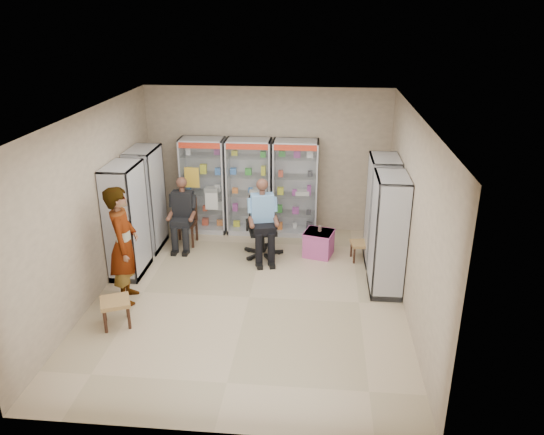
# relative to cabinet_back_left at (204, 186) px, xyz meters

# --- Properties ---
(floor) EXTENTS (6.00, 6.00, 0.00)m
(floor) POSITION_rel_cabinet_back_left_xyz_m (1.30, -2.73, -1.00)
(floor) COLOR tan
(floor) RESTS_ON ground
(room_shell) EXTENTS (5.02, 6.02, 3.01)m
(room_shell) POSITION_rel_cabinet_back_left_xyz_m (1.30, -2.73, 0.97)
(room_shell) COLOR tan
(room_shell) RESTS_ON ground
(cabinet_back_left) EXTENTS (0.90, 0.50, 2.00)m
(cabinet_back_left) POSITION_rel_cabinet_back_left_xyz_m (0.00, 0.00, 0.00)
(cabinet_back_left) COLOR silver
(cabinet_back_left) RESTS_ON floor
(cabinet_back_mid) EXTENTS (0.90, 0.50, 2.00)m
(cabinet_back_mid) POSITION_rel_cabinet_back_left_xyz_m (0.95, 0.00, 0.00)
(cabinet_back_mid) COLOR #ACADB3
(cabinet_back_mid) RESTS_ON floor
(cabinet_back_right) EXTENTS (0.90, 0.50, 2.00)m
(cabinet_back_right) POSITION_rel_cabinet_back_left_xyz_m (1.90, 0.00, 0.00)
(cabinet_back_right) COLOR silver
(cabinet_back_right) RESTS_ON floor
(cabinet_right_far) EXTENTS (0.90, 0.50, 2.00)m
(cabinet_right_far) POSITION_rel_cabinet_back_left_xyz_m (3.53, -1.13, 0.00)
(cabinet_right_far) COLOR silver
(cabinet_right_far) RESTS_ON floor
(cabinet_right_near) EXTENTS (0.90, 0.50, 2.00)m
(cabinet_right_near) POSITION_rel_cabinet_back_left_xyz_m (3.53, -2.23, 0.00)
(cabinet_right_near) COLOR #A7AAAE
(cabinet_right_near) RESTS_ON floor
(cabinet_left_far) EXTENTS (0.90, 0.50, 2.00)m
(cabinet_left_far) POSITION_rel_cabinet_back_left_xyz_m (-0.93, -0.93, 0.00)
(cabinet_left_far) COLOR #B2B4B9
(cabinet_left_far) RESTS_ON floor
(cabinet_left_near) EXTENTS (0.90, 0.50, 2.00)m
(cabinet_left_near) POSITION_rel_cabinet_back_left_xyz_m (-0.93, -2.03, 0.00)
(cabinet_left_near) COLOR #B4B7BC
(cabinet_left_near) RESTS_ON floor
(wooden_chair) EXTENTS (0.42, 0.42, 0.94)m
(wooden_chair) POSITION_rel_cabinet_back_left_xyz_m (-0.25, -0.73, -0.53)
(wooden_chair) COLOR black
(wooden_chair) RESTS_ON floor
(seated_customer) EXTENTS (0.44, 0.60, 1.34)m
(seated_customer) POSITION_rel_cabinet_back_left_xyz_m (-0.25, -0.78, -0.33)
(seated_customer) COLOR black
(seated_customer) RESTS_ON floor
(office_chair) EXTENTS (0.75, 0.75, 1.15)m
(office_chair) POSITION_rel_cabinet_back_left_xyz_m (1.35, -1.11, -0.43)
(office_chair) COLOR black
(office_chair) RESTS_ON floor
(seated_shopkeeper) EXTENTS (0.62, 0.76, 1.46)m
(seated_shopkeeper) POSITION_rel_cabinet_back_left_xyz_m (1.35, -1.16, -0.27)
(seated_shopkeeper) COLOR #6488C6
(seated_shopkeeper) RESTS_ON floor
(pink_trunk) EXTENTS (0.61, 0.60, 0.49)m
(pink_trunk) POSITION_rel_cabinet_back_left_xyz_m (2.41, -1.01, -0.76)
(pink_trunk) COLOR #9F3F87
(pink_trunk) RESTS_ON floor
(tea_glass) EXTENTS (0.07, 0.07, 0.10)m
(tea_glass) POSITION_rel_cabinet_back_left_xyz_m (2.43, -0.98, -0.46)
(tea_glass) COLOR #4F2706
(tea_glass) RESTS_ON pink_trunk
(woven_stool_a) EXTENTS (0.40, 0.40, 0.36)m
(woven_stool_a) POSITION_rel_cabinet_back_left_xyz_m (3.20, -1.15, -0.82)
(woven_stool_a) COLOR #9D6842
(woven_stool_a) RESTS_ON floor
(woven_stool_b) EXTENTS (0.56, 0.56, 0.42)m
(woven_stool_b) POSITION_rel_cabinet_back_left_xyz_m (-0.57, -3.71, -0.79)
(woven_stool_b) COLOR #9D7542
(woven_stool_b) RESTS_ON floor
(standing_man) EXTENTS (0.60, 0.78, 1.94)m
(standing_man) POSITION_rel_cabinet_back_left_xyz_m (-0.65, -2.96, -0.03)
(standing_man) COLOR #99999B
(standing_man) RESTS_ON floor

